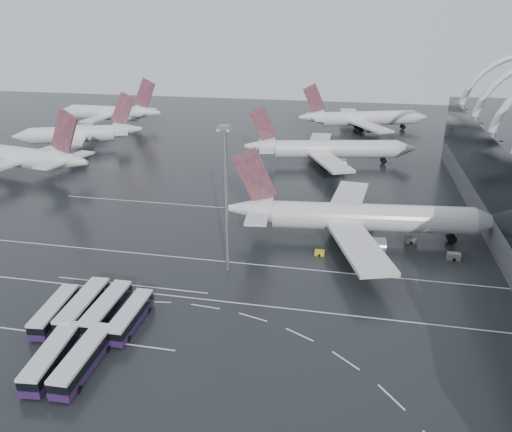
% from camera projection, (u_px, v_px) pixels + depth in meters
% --- Properties ---
extents(ground, '(420.00, 420.00, 0.00)m').
position_uv_depth(ground, '(265.00, 300.00, 83.11)').
color(ground, black).
rests_on(ground, ground).
extents(lane_marking_near, '(120.00, 0.25, 0.01)m').
position_uv_depth(lane_marking_near, '(263.00, 306.00, 81.29)').
color(lane_marking_near, white).
rests_on(lane_marking_near, ground).
extents(lane_marking_mid, '(120.00, 0.25, 0.01)m').
position_uv_depth(lane_marking_mid, '(277.00, 267.00, 94.01)').
color(lane_marking_mid, white).
rests_on(lane_marking_mid, ground).
extents(lane_marking_far, '(120.00, 0.25, 0.01)m').
position_uv_depth(lane_marking_far, '(296.00, 213.00, 119.45)').
color(lane_marking_far, white).
rests_on(lane_marking_far, ground).
extents(bus_bay_line_south, '(28.00, 0.25, 0.01)m').
position_uv_depth(bus_bay_line_south, '(85.00, 339.00, 73.05)').
color(bus_bay_line_south, white).
rests_on(bus_bay_line_south, ground).
extents(bus_bay_line_north, '(28.00, 0.25, 0.01)m').
position_uv_depth(bus_bay_line_north, '(131.00, 285.00, 87.59)').
color(bus_bay_line_north, white).
rests_on(bus_bay_line_north, ground).
extents(airliner_main, '(57.16, 49.85, 19.35)m').
position_uv_depth(airliner_main, '(358.00, 218.00, 103.83)').
color(airliner_main, silver).
rests_on(airliner_main, ground).
extents(airliner_gate_b, '(53.75, 47.55, 18.76)m').
position_uv_depth(airliner_gate_b, '(327.00, 150.00, 157.26)').
color(airliner_gate_b, silver).
rests_on(airliner_gate_b, ground).
extents(airliner_gate_c, '(52.79, 48.08, 19.26)m').
position_uv_depth(airliner_gate_c, '(361.00, 119.00, 203.46)').
color(airliner_gate_c, silver).
rests_on(airliner_gate_c, ground).
extents(jet_remote_west, '(48.24, 39.03, 21.02)m').
position_uv_depth(jet_remote_west, '(24.00, 158.00, 145.14)').
color(jet_remote_west, silver).
rests_on(jet_remote_west, ground).
extents(jet_remote_mid, '(42.60, 34.75, 19.26)m').
position_uv_depth(jet_remote_mid, '(81.00, 134.00, 176.52)').
color(jet_remote_mid, silver).
rests_on(jet_remote_mid, ground).
extents(jet_remote_far, '(46.75, 37.60, 20.45)m').
position_uv_depth(jet_remote_far, '(111.00, 113.00, 212.33)').
color(jet_remote_far, silver).
rests_on(jet_remote_far, ground).
extents(bus_row_near_a, '(4.00, 12.29, 2.97)m').
position_uv_depth(bus_row_near_a, '(55.00, 311.00, 76.90)').
color(bus_row_near_a, '#301542').
rests_on(bus_row_near_a, ground).
extents(bus_row_near_b, '(3.85, 13.60, 3.31)m').
position_uv_depth(bus_row_near_b, '(83.00, 307.00, 77.76)').
color(bus_row_near_b, '#301542').
rests_on(bus_row_near_b, ground).
extents(bus_row_near_c, '(3.38, 13.14, 3.22)m').
position_uv_depth(bus_row_near_c, '(107.00, 309.00, 77.23)').
color(bus_row_near_c, '#301542').
rests_on(bus_row_near_c, ground).
extents(bus_row_near_d, '(3.04, 12.10, 2.97)m').
position_uv_depth(bus_row_near_d, '(130.00, 316.00, 75.61)').
color(bus_row_near_d, '#301542').
rests_on(bus_row_near_d, ground).
extents(bus_row_far_b, '(4.27, 13.01, 3.14)m').
position_uv_depth(bus_row_far_b, '(52.00, 357.00, 66.43)').
color(bus_row_far_b, '#301542').
rests_on(bus_row_far_b, ground).
extents(bus_row_far_c, '(3.44, 12.99, 3.17)m').
position_uv_depth(bus_row_far_c, '(83.00, 359.00, 65.94)').
color(bus_row_far_c, '#301542').
rests_on(bus_row_far_c, ground).
extents(floodlight_mast, '(2.07, 2.07, 27.02)m').
position_uv_depth(floodlight_mast, '(226.00, 183.00, 86.62)').
color(floodlight_mast, gray).
rests_on(floodlight_mast, ground).
extents(gse_cart_belly_b, '(2.38, 1.41, 1.30)m').
position_uv_depth(gse_cart_belly_b, '(411.00, 240.00, 103.64)').
color(gse_cart_belly_b, slate).
rests_on(gse_cart_belly_b, ground).
extents(gse_cart_belly_c, '(1.88, 1.11, 1.03)m').
position_uv_depth(gse_cart_belly_c, '(320.00, 253.00, 98.33)').
color(gse_cart_belly_c, gold).
rests_on(gse_cart_belly_c, ground).
extents(gse_cart_belly_d, '(2.47, 1.46, 1.35)m').
position_uv_depth(gse_cart_belly_d, '(454.00, 256.00, 96.53)').
color(gse_cart_belly_d, slate).
rests_on(gse_cart_belly_d, ground).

